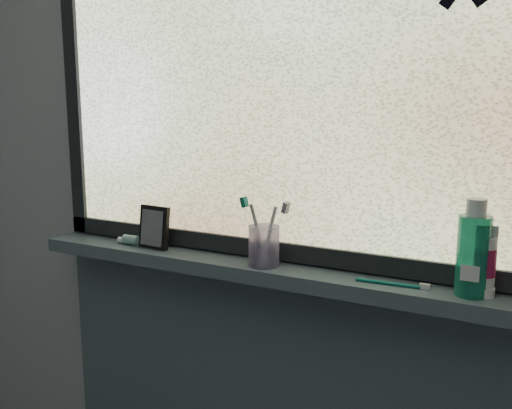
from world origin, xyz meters
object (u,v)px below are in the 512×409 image
object	(u,v)px
vanity_mirror	(154,227)
mouthwash_bottle	(474,248)
toothbrush_cup	(264,246)
cream_tube	(485,259)

from	to	relation	value
vanity_mirror	mouthwash_bottle	distance (m)	0.90
mouthwash_bottle	toothbrush_cup	bearing A→B (deg)	-178.68
vanity_mirror	mouthwash_bottle	size ratio (longest dim) A/B	0.69
toothbrush_cup	cream_tube	xyz separation A→B (m)	(0.55, 0.02, 0.03)
mouthwash_bottle	cream_tube	distance (m)	0.04
toothbrush_cup	cream_tube	bearing A→B (deg)	1.84
vanity_mirror	toothbrush_cup	distance (m)	0.37
vanity_mirror	mouthwash_bottle	bearing A→B (deg)	3.15
vanity_mirror	toothbrush_cup	xyz separation A→B (m)	(0.37, -0.01, -0.01)
mouthwash_bottle	cream_tube	world-z (taller)	mouthwash_bottle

